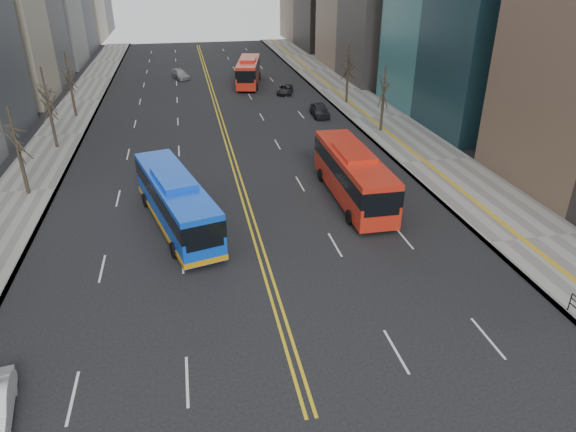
{
  "coord_description": "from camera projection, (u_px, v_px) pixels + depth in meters",
  "views": [
    {
      "loc": [
        -3.74,
        -8.84,
        15.97
      ],
      "look_at": [
        1.01,
        14.63,
        4.02
      ],
      "focal_mm": 32.0,
      "sensor_mm": 36.0,
      "label": 1
    }
  ],
  "objects": [
    {
      "name": "sidewalk_left",
      "position": [
        60.0,
        135.0,
        52.05
      ],
      "size": [
        5.0,
        130.0,
        0.15
      ],
      "primitive_type": "cube",
      "color": "slate",
      "rests_on": "ground"
    },
    {
      "name": "car_dark_far",
      "position": [
        285.0,
        89.0,
        68.44
      ],
      "size": [
        2.98,
        4.45,
        1.13
      ],
      "primitive_type": "imported",
      "rotation": [
        0.0,
        0.0,
        -0.29
      ],
      "color": "black",
      "rests_on": "ground"
    },
    {
      "name": "red_bus_near",
      "position": [
        353.0,
        172.0,
        37.44
      ],
      "size": [
        3.09,
        12.11,
        3.81
      ],
      "color": "red",
      "rests_on": "ground"
    },
    {
      "name": "car_silver",
      "position": [
        181.0,
        75.0,
        77.08
      ],
      "size": [
        2.92,
        4.58,
        1.23
      ],
      "primitive_type": "imported",
      "rotation": [
        0.0,
        0.0,
        0.3
      ],
      "color": "gray",
      "rests_on": "ground"
    },
    {
      "name": "centerline",
      "position": [
        216.0,
        104.0,
        63.78
      ],
      "size": [
        0.55,
        100.0,
        0.01
      ],
      "color": "gold",
      "rests_on": "ground"
    },
    {
      "name": "car_dark_mid",
      "position": [
        320.0,
        110.0,
        58.41
      ],
      "size": [
        1.94,
        4.42,
        1.48
      ],
      "primitive_type": "imported",
      "rotation": [
        0.0,
        0.0,
        -0.05
      ],
      "color": "black",
      "rests_on": "ground"
    },
    {
      "name": "street_trees",
      "position": [
        143.0,
        110.0,
        42.4
      ],
      "size": [
        35.2,
        47.2,
        7.6
      ],
      "color": "#2B231A",
      "rests_on": "ground"
    },
    {
      "name": "sidewalk_right",
      "position": [
        377.0,
        117.0,
        58.09
      ],
      "size": [
        7.0,
        130.0,
        0.15
      ],
      "primitive_type": "cube",
      "color": "slate",
      "rests_on": "ground"
    },
    {
      "name": "blue_bus",
      "position": [
        176.0,
        200.0,
        33.65
      ],
      "size": [
        5.69,
        12.7,
        3.61
      ],
      "color": "blue",
      "rests_on": "ground"
    },
    {
      "name": "red_bus_far",
      "position": [
        248.0,
        70.0,
        72.81
      ],
      "size": [
        4.99,
        12.04,
        3.71
      ],
      "color": "red",
      "rests_on": "ground"
    }
  ]
}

